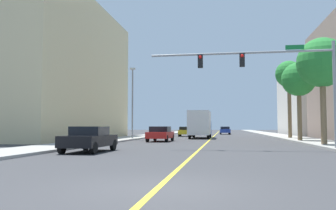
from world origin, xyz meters
name	(u,v)px	position (x,y,z in m)	size (l,w,h in m)	color
ground	(214,136)	(0.00, 42.00, 0.00)	(192.00, 192.00, 0.00)	#38383A
sidewalk_left	(149,136)	(-9.45, 42.00, 0.07)	(3.58, 168.00, 0.15)	#9E9B93
sidewalk_right	(282,136)	(9.45, 42.00, 0.07)	(3.58, 168.00, 0.15)	#9E9B93
lane_marking_center	(214,136)	(0.00, 42.00, 0.00)	(0.16, 144.00, 0.01)	yellow
building_left_near	(29,73)	(-21.23, 29.53, 7.79)	(17.16, 24.62, 15.57)	beige
traffic_signal_mast	(274,71)	(4.55, 13.92, 4.84)	(11.27, 0.36, 6.41)	gray
street_lamp	(132,99)	(-8.16, 27.92, 4.36)	(0.56, 0.28, 7.58)	gray
palm_near	(322,63)	(8.58, 18.36, 5.98)	(3.58, 3.58, 7.69)	brown
palm_mid	(299,80)	(8.43, 25.66, 5.73)	(3.15, 3.15, 7.24)	brown
palm_far	(289,75)	(8.87, 32.97, 7.24)	(3.02, 3.02, 8.76)	brown
car_yellow	(186,131)	(-3.91, 41.22, 0.73)	(2.04, 3.94, 1.38)	gold
car_blue	(225,130)	(1.63, 54.68, 0.73)	(1.94, 4.23, 1.39)	#1E389E
car_red	(160,134)	(-4.44, 24.29, 0.74)	(2.05, 4.26, 1.42)	red
car_black	(89,139)	(-5.89, 10.43, 0.73)	(1.96, 4.19, 1.41)	black
delivery_truck	(200,124)	(-1.35, 33.84, 1.70)	(2.43, 8.38, 3.22)	#194799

